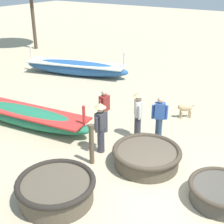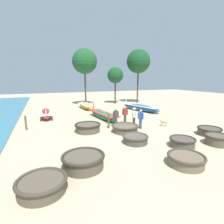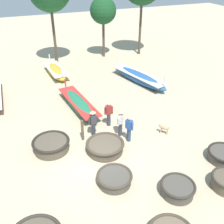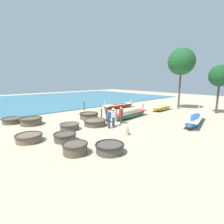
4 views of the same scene
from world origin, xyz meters
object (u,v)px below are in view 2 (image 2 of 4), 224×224
at_px(coracle_front_right, 83,161).
at_px(mooring_post_inland, 109,121).
at_px(coracle_far_right, 182,142).
at_px(fisherman_with_hat, 141,119).
at_px(coracle_tilted, 135,139).
at_px(tree_rightmost, 115,75).
at_px(long_boat_ochre_hull, 46,113).
at_px(coracle_beside_post, 88,127).
at_px(tree_left_mid, 138,62).
at_px(coracle_front_left, 125,128).
at_px(coracle_nearest, 186,160).
at_px(coracle_weathered, 217,139).
at_px(long_boat_white_hull, 103,115).
at_px(mooring_post_mid_beach, 26,123).
at_px(long_boat_blue_hull, 86,106).
at_px(fisherman_crouching, 134,116).
at_px(fisherman_by_coracle, 125,115).
at_px(tree_leftmost, 85,61).
at_px(fisherman_standing_left, 116,116).
at_px(dog, 163,122).
at_px(long_boat_green_hull, 140,107).
at_px(coracle_far_left, 209,131).
at_px(coracle_center, 42,185).

distance_m(coracle_front_right, mooring_post_inland, 6.46).
distance_m(coracle_far_right, fisherman_with_hat, 4.26).
bearing_deg(fisherman_with_hat, coracle_tilted, -126.64).
bearing_deg(tree_rightmost, long_boat_ochre_hull, -150.33).
height_order(coracle_beside_post, tree_left_mid, tree_left_mid).
bearing_deg(coracle_front_left, long_boat_ochre_hull, 123.22).
relative_size(coracle_nearest, coracle_beside_post, 0.89).
bearing_deg(coracle_weathered, long_boat_white_hull, 114.12).
bearing_deg(coracle_beside_post, tree_left_mid, 47.17).
xyz_separation_m(coracle_front_left, mooring_post_mid_beach, (-6.98, 3.42, 0.27)).
relative_size(long_boat_ochre_hull, long_boat_blue_hull, 1.31).
bearing_deg(fisherman_crouching, tree_rightmost, 73.38).
height_order(coracle_beside_post, mooring_post_inland, mooring_post_inland).
bearing_deg(fisherman_by_coracle, tree_leftmost, 93.00).
height_order(coracle_front_left, fisherman_standing_left, fisherman_standing_left).
xyz_separation_m(coracle_far_right, fisherman_by_coracle, (-0.79, 6.08, 0.54)).
height_order(long_boat_ochre_hull, long_boat_blue_hull, long_boat_blue_hull).
distance_m(coracle_tilted, coracle_beside_post, 4.07).
xyz_separation_m(fisherman_crouching, tree_rightmost, (3.96, 13.27, 3.47)).
distance_m(fisherman_standing_left, fisherman_with_hat, 2.04).
xyz_separation_m(coracle_beside_post, coracle_far_right, (4.47, -5.02, -0.04)).
relative_size(coracle_nearest, mooring_post_inland, 1.37).
bearing_deg(coracle_far_right, fisherman_with_hat, 94.45).
xyz_separation_m(mooring_post_inland, tree_leftmost, (1.24, 12.89, 5.74)).
relative_size(long_boat_white_hull, tree_leftmost, 0.65).
relative_size(coracle_tilted, dog, 3.00).
bearing_deg(coracle_front_left, coracle_front_right, -135.17).
xyz_separation_m(coracle_tilted, dog, (4.12, 2.53, 0.10)).
relative_size(long_boat_ochre_hull, fisherman_with_hat, 3.54).
height_order(long_boat_green_hull, mooring_post_inland, long_boat_green_hull).
relative_size(coracle_tilted, tree_leftmost, 0.20).
bearing_deg(fisherman_standing_left, coracle_beside_post, -171.22).
xyz_separation_m(coracle_far_left, tree_left_mid, (3.71, 16.55, 6.31)).
bearing_deg(coracle_tilted, coracle_center, -151.48).
distance_m(fisherman_with_hat, tree_leftmost, 15.04).
relative_size(coracle_front_left, fisherman_by_coracle, 1.29).
bearing_deg(tree_leftmost, fisherman_standing_left, -92.53).
height_order(coracle_tilted, coracle_nearest, coracle_nearest).
height_order(coracle_far_right, long_boat_green_hull, long_boat_green_hull).
bearing_deg(coracle_weathered, fisherman_standing_left, 125.36).
distance_m(coracle_tilted, long_boat_ochre_hull, 11.61).
distance_m(fisherman_standing_left, tree_rightmost, 14.28).
distance_m(fisherman_by_coracle, dog, 3.32).
bearing_deg(tree_rightmost, tree_leftmost, -179.86).
distance_m(coracle_nearest, mooring_post_inland, 7.19).
relative_size(coracle_weathered, tree_leftmost, 0.18).
xyz_separation_m(fisherman_by_coracle, tree_left_mid, (7.91, 11.45, 5.78)).
bearing_deg(fisherman_with_hat, mooring_post_mid_beach, 160.17).
height_order(coracle_far_right, coracle_front_right, coracle_front_right).
bearing_deg(dog, long_boat_green_hull, 74.17).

